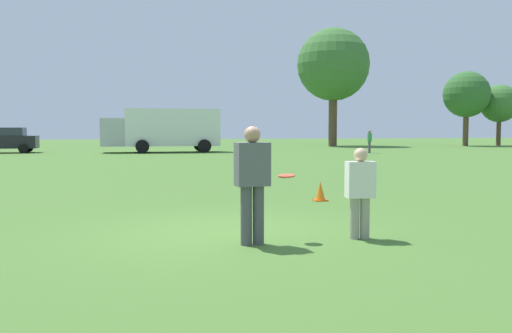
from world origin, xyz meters
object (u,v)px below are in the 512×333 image
(traffic_cone, at_px, (320,192))
(bystander_sideline_watcher, at_px, (369,140))
(player_defender, at_px, (360,188))
(parked_car_center, at_px, (7,140))
(frisbee, at_px, (286,176))
(box_truck, at_px, (164,128))
(player_thrower, at_px, (252,178))

(traffic_cone, relative_size, bystander_sideline_watcher, 0.29)
(player_defender, height_order, parked_car_center, parked_car_center)
(frisbee, height_order, parked_car_center, parked_car_center)
(traffic_cone, height_order, box_truck, box_truck)
(frisbee, distance_m, parked_car_center, 35.51)
(parked_car_center, height_order, bystander_sideline_watcher, parked_car_center)
(parked_car_center, distance_m, box_truck, 11.16)
(frisbee, relative_size, traffic_cone, 0.57)
(player_thrower, bearing_deg, box_truck, 90.96)
(frisbee, bearing_deg, player_defender, -5.45)
(frisbee, xyz_separation_m, box_truck, (-1.14, 32.21, 0.72))
(frisbee, bearing_deg, player_thrower, -159.33)
(player_defender, bearing_deg, bystander_sideline_watcher, 66.85)
(player_thrower, relative_size, frisbee, 6.66)
(traffic_cone, bearing_deg, bystander_sideline_watcher, 64.56)
(traffic_cone, bearing_deg, player_defender, -99.86)
(player_defender, height_order, traffic_cone, player_defender)
(player_thrower, relative_size, parked_car_center, 0.43)
(box_truck, distance_m, bystander_sideline_watcher, 14.98)
(player_thrower, distance_m, parked_car_center, 35.53)
(bystander_sideline_watcher, bearing_deg, parked_car_center, 168.18)
(frisbee, xyz_separation_m, bystander_sideline_watcher, (13.22, 28.02, -0.11))
(parked_car_center, bearing_deg, bystander_sideline_watcher, -11.82)
(player_thrower, height_order, frisbee, player_thrower)
(player_defender, height_order, frisbee, player_defender)
(player_thrower, xyz_separation_m, box_truck, (-0.54, 32.44, 0.73))
(player_defender, relative_size, parked_car_center, 0.34)
(player_thrower, relative_size, player_defender, 1.24)
(frisbee, bearing_deg, parked_car_center, 110.11)
(frisbee, bearing_deg, bystander_sideline_watcher, 64.74)
(player_thrower, relative_size, traffic_cone, 3.78)
(traffic_cone, distance_m, parked_car_center, 32.27)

